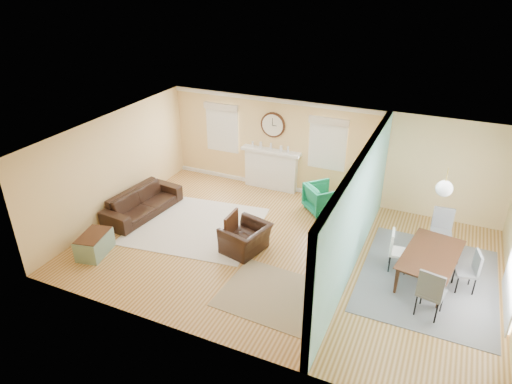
# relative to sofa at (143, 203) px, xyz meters

# --- Properties ---
(floor) EXTENTS (9.00, 9.00, 0.00)m
(floor) POSITION_rel_sofa_xyz_m (3.90, -0.16, -0.32)
(floor) COLOR #905920
(floor) RESTS_ON ground
(wall_back) EXTENTS (9.00, 0.02, 2.60)m
(wall_back) POSITION_rel_sofa_xyz_m (3.90, 2.84, 0.98)
(wall_back) COLOR #EDC57A
(wall_back) RESTS_ON ground
(wall_front) EXTENTS (9.00, 0.02, 2.60)m
(wall_front) POSITION_rel_sofa_xyz_m (3.90, -3.16, 0.98)
(wall_front) COLOR #EDC57A
(wall_front) RESTS_ON ground
(wall_left) EXTENTS (0.02, 6.00, 2.60)m
(wall_left) POSITION_rel_sofa_xyz_m (-0.60, -0.16, 0.98)
(wall_left) COLOR #EDC57A
(wall_left) RESTS_ON ground
(ceiling) EXTENTS (9.00, 6.00, 0.02)m
(ceiling) POSITION_rel_sofa_xyz_m (3.90, -0.16, 2.28)
(ceiling) COLOR white
(ceiling) RESTS_ON wall_back
(partition) EXTENTS (0.17, 6.00, 2.60)m
(partition) POSITION_rel_sofa_xyz_m (5.41, 0.12, 1.04)
(partition) COLOR #EDC57A
(partition) RESTS_ON ground
(fireplace) EXTENTS (1.70, 0.30, 1.17)m
(fireplace) POSITION_rel_sofa_xyz_m (2.40, 2.72, 0.28)
(fireplace) COLOR white
(fireplace) RESTS_ON ground
(wall_clock) EXTENTS (0.70, 0.07, 0.70)m
(wall_clock) POSITION_rel_sofa_xyz_m (2.40, 2.81, 1.53)
(wall_clock) COLOR #3F200F
(wall_clock) RESTS_ON wall_back
(window_left) EXTENTS (1.05, 0.13, 1.42)m
(window_left) POSITION_rel_sofa_xyz_m (0.85, 2.79, 1.34)
(window_left) COLOR white
(window_left) RESTS_ON wall_back
(window_right) EXTENTS (1.05, 0.13, 1.42)m
(window_right) POSITION_rel_sofa_xyz_m (3.95, 2.79, 1.34)
(window_right) COLOR white
(window_right) RESTS_ON wall_back
(pendant) EXTENTS (0.30, 0.30, 0.55)m
(pendant) POSITION_rel_sofa_xyz_m (6.90, -0.16, 1.88)
(pendant) COLOR gold
(pendant) RESTS_ON ceiling
(rug_cream) EXTENTS (3.36, 3.02, 0.02)m
(rug_cream) POSITION_rel_sofa_xyz_m (1.54, 0.01, -0.31)
(rug_cream) COLOR beige
(rug_cream) RESTS_ON floor
(rug_jute) EXTENTS (2.13, 1.77, 0.01)m
(rug_jute) POSITION_rel_sofa_xyz_m (4.29, -1.61, -0.31)
(rug_jute) COLOR gray
(rug_jute) RESTS_ON floor
(rug_grey) EXTENTS (2.62, 3.27, 0.01)m
(rug_grey) POSITION_rel_sofa_xyz_m (6.96, 0.14, -0.31)
(rug_grey) COLOR slate
(rug_grey) RESTS_ON floor
(sofa) EXTENTS (1.08, 2.26, 0.64)m
(sofa) POSITION_rel_sofa_xyz_m (0.00, 0.00, 0.00)
(sofa) COLOR black
(sofa) RESTS_ON floor
(eames_chair) EXTENTS (1.06, 1.15, 0.64)m
(eames_chair) POSITION_rel_sofa_xyz_m (3.11, -0.44, 0.00)
(eames_chair) COLOR black
(eames_chair) RESTS_ON floor
(green_chair) EXTENTS (1.12, 1.12, 0.73)m
(green_chair) POSITION_rel_sofa_xyz_m (4.13, 2.03, 0.05)
(green_chair) COLOR #037E4B
(green_chair) RESTS_ON floor
(trunk) EXTENTS (0.68, 0.94, 0.49)m
(trunk) POSITION_rel_sofa_xyz_m (0.13, -1.91, -0.07)
(trunk) COLOR gray
(trunk) RESTS_ON floor
(credenza) EXTENTS (0.50, 1.47, 0.80)m
(credenza) POSITION_rel_sofa_xyz_m (5.07, 0.99, 0.08)
(credenza) COLOR #866143
(credenza) RESTS_ON floor
(tv) EXTENTS (0.16, 1.01, 0.58)m
(tv) POSITION_rel_sofa_xyz_m (5.06, 0.99, 0.77)
(tv) COLOR black
(tv) RESTS_ON credenza
(garden_stool) EXTENTS (0.36, 0.36, 0.54)m
(garden_stool) POSITION_rel_sofa_xyz_m (5.15, 0.05, -0.05)
(garden_stool) COLOR white
(garden_stool) RESTS_ON floor
(potted_plant) EXTENTS (0.35, 0.39, 0.39)m
(potted_plant) POSITION_rel_sofa_xyz_m (5.15, 0.05, 0.41)
(potted_plant) COLOR #337F33
(potted_plant) RESTS_ON garden_stool
(dining_table) EXTENTS (1.25, 1.90, 0.62)m
(dining_table) POSITION_rel_sofa_xyz_m (6.96, 0.14, -0.01)
(dining_table) COLOR #3F200F
(dining_table) RESTS_ON floor
(dining_chair_n) EXTENTS (0.47, 0.47, 1.00)m
(dining_chair_n) POSITION_rel_sofa_xyz_m (7.03, 1.32, 0.27)
(dining_chair_n) COLOR slate
(dining_chair_n) RESTS_ON floor
(dining_chair_s) EXTENTS (0.53, 0.53, 1.02)m
(dining_chair_s) POSITION_rel_sofa_xyz_m (7.04, -0.92, 0.28)
(dining_chair_s) COLOR slate
(dining_chair_s) RESTS_ON floor
(dining_chair_w) EXTENTS (0.43, 0.43, 0.89)m
(dining_chair_w) POSITION_rel_sofa_xyz_m (6.31, 0.23, 0.21)
(dining_chair_w) COLOR white
(dining_chair_w) RESTS_ON floor
(dining_chair_e) EXTENTS (0.47, 0.47, 0.88)m
(dining_chair_e) POSITION_rel_sofa_xyz_m (7.59, 0.09, 0.20)
(dining_chair_e) COLOR slate
(dining_chair_e) RESTS_ON floor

